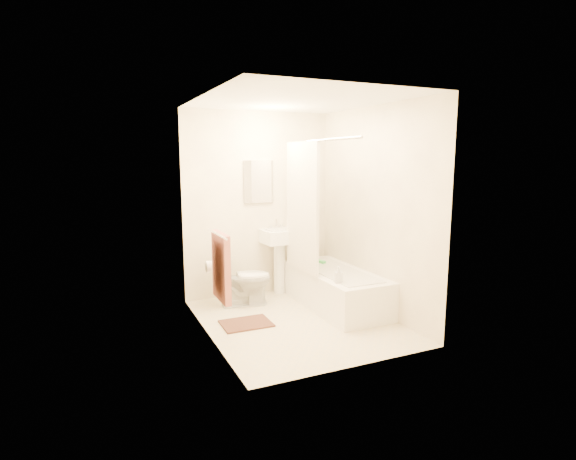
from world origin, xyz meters
name	(u,v)px	position (x,y,z in m)	size (l,w,h in m)	color
floor	(297,321)	(0.00, 0.00, 0.00)	(2.40, 2.40, 0.00)	beige
ceiling	(298,100)	(0.00, 0.00, 2.40)	(2.40, 2.40, 0.00)	white
wall_back	(258,204)	(0.00, 1.20, 1.20)	(2.00, 0.02, 2.40)	beige
wall_left	(206,220)	(-1.00, 0.00, 1.20)	(0.02, 2.40, 2.40)	beige
wall_right	(375,211)	(1.00, 0.00, 1.20)	(0.02, 2.40, 2.40)	beige
mirror	(259,182)	(0.00, 1.18, 1.50)	(0.40, 0.03, 0.55)	white
curtain_rod	(319,140)	(0.30, 0.10, 2.00)	(0.03, 0.03, 1.70)	silver
shower_curtain	(302,207)	(0.30, 0.50, 1.22)	(0.04, 0.80, 1.55)	silver
towel_bar	(217,234)	(-0.96, -0.25, 1.10)	(0.02, 0.02, 0.60)	silver
towel	(221,267)	(-0.93, -0.25, 0.78)	(0.06, 0.45, 0.66)	#CC7266
toilet_paper	(211,266)	(-0.93, 0.12, 0.70)	(0.12, 0.12, 0.11)	white
toilet	(244,279)	(-0.35, 0.80, 0.33)	(0.37, 0.67, 0.66)	white
sink	(280,259)	(0.25, 1.06, 0.47)	(0.48, 0.39, 0.95)	white
bathtub	(335,288)	(0.65, 0.29, 0.22)	(0.69, 1.59, 0.45)	white
bath_mat	(246,323)	(-0.55, 0.15, 0.01)	(0.54, 0.40, 0.02)	#4E2A1E
soap_bottle	(338,275)	(0.41, -0.19, 0.54)	(0.08, 0.08, 0.18)	white
scrub_brush	(319,261)	(0.66, 0.73, 0.47)	(0.06, 0.21, 0.04)	green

